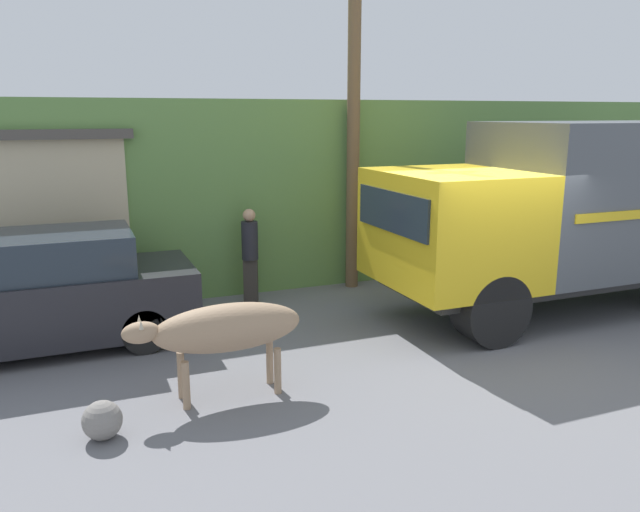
# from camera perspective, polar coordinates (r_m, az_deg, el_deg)

# --- Properties ---
(ground_plane) EXTENTS (60.00, 60.00, 0.00)m
(ground_plane) POSITION_cam_1_polar(r_m,az_deg,el_deg) (9.96, 15.20, -7.33)
(ground_plane) COLOR slate
(hillside_embankment) EXTENTS (32.00, 6.93, 3.62)m
(hillside_embankment) POSITION_cam_1_polar(r_m,az_deg,el_deg) (15.78, -0.45, 7.26)
(hillside_embankment) COLOR #608C47
(hillside_embankment) RESTS_ON ground_plane
(building_backdrop) EXTENTS (4.38, 2.70, 3.12)m
(building_backdrop) POSITION_cam_1_polar(r_m,az_deg,el_deg) (12.47, -26.96, 3.24)
(building_backdrop) COLOR #C6B793
(building_backdrop) RESTS_ON ground_plane
(cargo_truck) EXTENTS (7.07, 2.50, 3.23)m
(cargo_truck) POSITION_cam_1_polar(r_m,az_deg,el_deg) (11.69, 23.00, 4.12)
(cargo_truck) COLOR #2D2D2D
(cargo_truck) RESTS_ON ground_plane
(brown_cow) EXTENTS (2.13, 0.58, 1.17)m
(brown_cow) POSITION_cam_1_polar(r_m,az_deg,el_deg) (7.56, -8.71, -6.62)
(brown_cow) COLOR #9E7F60
(brown_cow) RESTS_ON ground_plane
(parked_suv) EXTENTS (4.34, 1.76, 1.70)m
(parked_suv) POSITION_cam_1_polar(r_m,az_deg,el_deg) (9.88, -24.04, -3.19)
(parked_suv) COLOR #232328
(parked_suv) RESTS_ON ground_plane
(pedestrian_on_hill) EXTENTS (0.39, 0.39, 1.72)m
(pedestrian_on_hill) POSITION_cam_1_polar(r_m,az_deg,el_deg) (11.29, -6.42, 0.53)
(pedestrian_on_hill) COLOR #38332D
(pedestrian_on_hill) RESTS_ON ground_plane
(utility_pole) EXTENTS (0.90, 0.25, 6.69)m
(utility_pole) POSITION_cam_1_polar(r_m,az_deg,el_deg) (12.03, 3.09, 13.29)
(utility_pole) COLOR brown
(utility_pole) RESTS_ON ground_plane
(roadside_rock) EXTENTS (0.42, 0.42, 0.42)m
(roadside_rock) POSITION_cam_1_polar(r_m,az_deg,el_deg) (7.18, -19.29, -13.99)
(roadside_rock) COLOR gray
(roadside_rock) RESTS_ON ground_plane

